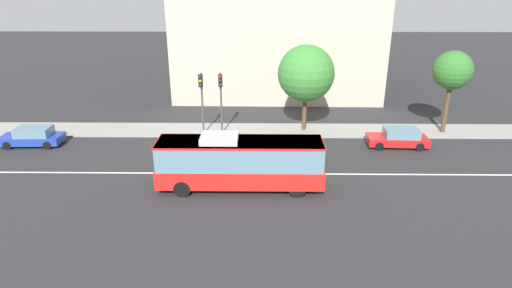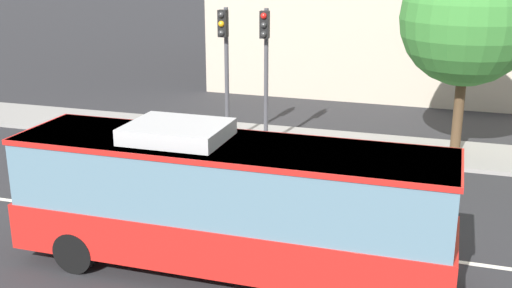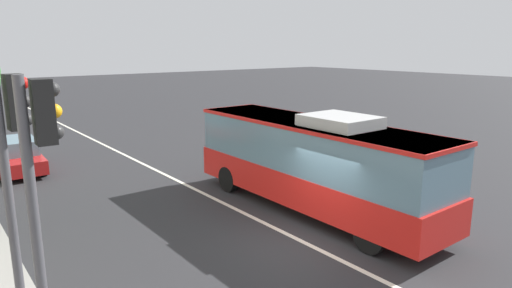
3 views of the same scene
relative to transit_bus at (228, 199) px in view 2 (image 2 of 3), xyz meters
name	(u,v)px [view 2 (image 2 of 3)]	position (x,y,z in m)	size (l,w,h in m)	color
ground_plane	(194,226)	(-1.76, 2.05, -1.81)	(160.00, 160.00, 0.00)	#28282B
sidewalk_kerb	(278,139)	(-1.76, 10.47, -1.74)	(80.00, 3.30, 0.14)	gray
lane_centre_line	(194,226)	(-1.76, 2.05, -1.80)	(76.00, 0.16, 0.01)	silver
transit_bus	(228,199)	(0.00, 0.00, 0.00)	(10.01, 2.54, 3.46)	red
traffic_light_near_corner	(225,53)	(-3.44, 9.17, 1.75)	(0.33, 0.62, 5.20)	#47474C
traffic_light_mid_block	(265,55)	(-1.92, 9.26, 1.75)	(0.34, 0.62, 5.20)	#47474C
street_tree_kerbside_left	(467,20)	(4.89, 10.59, 3.09)	(4.59, 4.59, 7.21)	#4C3823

